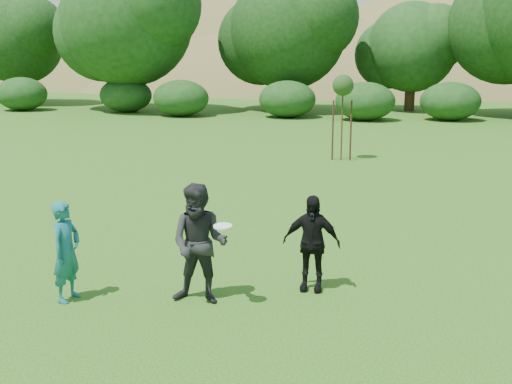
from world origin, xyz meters
TOP-DOWN VIEW (x-y plane):
  - ground at (0.00, 0.00)m, footprint 120.00×120.00m
  - player_teal at (-2.20, -0.08)m, footprint 0.44×0.60m
  - player_grey at (-0.24, 0.28)m, footprint 0.89×0.69m
  - player_black at (1.30, 1.14)m, footprint 0.90×0.38m
  - frisbee at (0.17, 0.10)m, footprint 0.27×0.27m
  - sapling at (0.65, 13.12)m, footprint 0.70×0.70m
  - hillside at (-0.56, 68.45)m, footprint 150.00×72.00m
  - tree_row at (3.23, 28.68)m, footprint 53.92×10.38m

SIDE VIEW (x-z plane):
  - hillside at x=-0.56m, z-range -37.97..14.03m
  - ground at x=0.00m, z-range 0.00..0.00m
  - player_black at x=1.30m, z-range 0.00..1.53m
  - player_teal at x=-2.20m, z-range 0.00..1.53m
  - player_grey at x=-0.24m, z-range 0.00..1.81m
  - frisbee at x=0.17m, z-range 1.23..1.27m
  - sapling at x=0.65m, z-range 0.99..3.84m
  - tree_row at x=3.23m, z-range 0.06..9.69m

